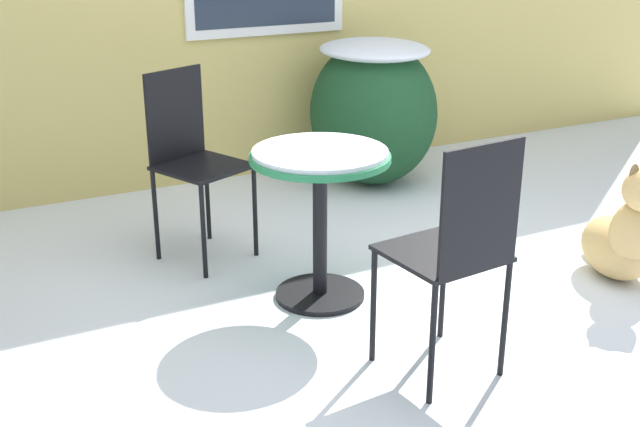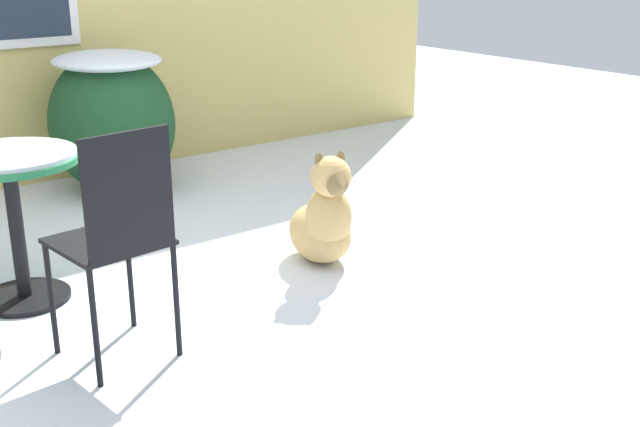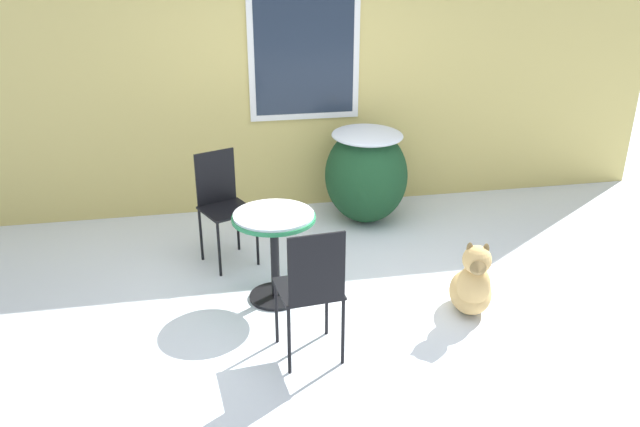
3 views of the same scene
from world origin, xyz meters
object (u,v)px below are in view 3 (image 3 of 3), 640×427
(patio_chair_near_table, at_px, (223,202))
(patio_chair_far_side, at_px, (312,287))
(patio_table, at_px, (274,235))
(dog, at_px, (472,286))

(patio_chair_near_table, distance_m, patio_chair_far_side, 1.67)
(patio_table, distance_m, patio_chair_near_table, 0.83)
(patio_table, xyz_separation_m, dog, (1.42, -0.51, -0.32))
(dog, bearing_deg, patio_chair_near_table, 163.34)
(patio_chair_near_table, bearing_deg, patio_table, -88.52)
(patio_chair_near_table, height_order, dog, patio_chair_near_table)
(dog, bearing_deg, patio_chair_far_side, -146.27)
(patio_chair_near_table, relative_size, patio_chair_far_side, 1.00)
(patio_table, distance_m, patio_chair_far_side, 0.86)
(patio_chair_far_side, relative_size, dog, 1.49)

